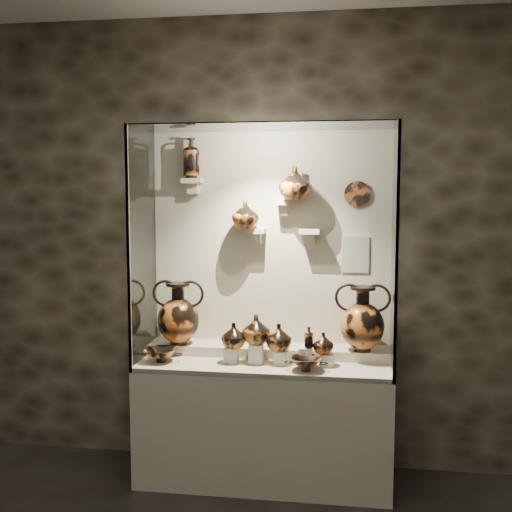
{
  "coord_description": "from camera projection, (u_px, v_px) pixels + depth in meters",
  "views": [
    {
      "loc": [
        0.58,
        -2.02,
        1.98
      ],
      "look_at": [
        -0.06,
        2.19,
        1.55
      ],
      "focal_mm": 45.0,
      "sensor_mm": 36.0,
      "label": 1
    }
  ],
  "objects": [
    {
      "name": "bracket_cc",
      "position": [
        310.0,
        231.0,
        4.44
      ],
      "size": [
        0.14,
        0.12,
        0.04
      ],
      "primitive_type": "cube",
      "color": "beige",
      "rests_on": "back_panel"
    },
    {
      "name": "front_tier",
      "position": [
        265.0,
        364.0,
        4.34
      ],
      "size": [
        1.68,
        0.58,
        0.03
      ],
      "primitive_type": "cube",
      "color": "#BDAD93",
      "rests_on": "plinth"
    },
    {
      "name": "plinth",
      "position": [
        265.0,
        423.0,
        4.38
      ],
      "size": [
        1.7,
        0.6,
        0.8
      ],
      "primitive_type": "cube",
      "color": "beige",
      "rests_on": "floor"
    },
    {
      "name": "bracket_ul",
      "position": [
        192.0,
        181.0,
        4.53
      ],
      "size": [
        0.14,
        0.12,
        0.04
      ],
      "primitive_type": "cube",
      "color": "beige",
      "rests_on": "back_panel"
    },
    {
      "name": "lekythos_small",
      "position": [
        309.0,
        336.0,
        4.2
      ],
      "size": [
        0.08,
        0.08,
        0.16
      ],
      "primitive_type": null,
      "rotation": [
        0.0,
        0.0,
        0.13
      ],
      "color": "#C16022",
      "rests_on": "pedestal_d"
    },
    {
      "name": "kylix_left",
      "position": [
        161.0,
        354.0,
        4.32
      ],
      "size": [
        0.3,
        0.26,
        0.11
      ],
      "primitive_type": null,
      "rotation": [
        0.0,
        0.0,
        -0.07
      ],
      "color": "#C16022",
      "rests_on": "front_tier"
    },
    {
      "name": "rear_tier",
      "position": [
        268.0,
        352.0,
        4.5
      ],
      "size": [
        1.7,
        0.25,
        0.1
      ],
      "primitive_type": "cube",
      "color": "#BDAD93",
      "rests_on": "plinth"
    },
    {
      "name": "wall_back",
      "position": [
        271.0,
        244.0,
        4.57
      ],
      "size": [
        5.0,
        0.02,
        3.2
      ],
      "primitive_type": "cube",
      "color": "#2C251B",
      "rests_on": "ground"
    },
    {
      "name": "jug_b",
      "position": [
        256.0,
        329.0,
        4.28
      ],
      "size": [
        0.24,
        0.24,
        0.2
      ],
      "primitive_type": "imported",
      "rotation": [
        0.0,
        0.0,
        0.3
      ],
      "color": "#C16022",
      "rests_on": "pedestal_b"
    },
    {
      "name": "bracket_cb",
      "position": [
        284.0,
        202.0,
        4.45
      ],
      "size": [
        0.1,
        0.12,
        0.04
      ],
      "primitive_type": "cube",
      "color": "beige",
      "rests_on": "back_panel"
    },
    {
      "name": "jug_c",
      "position": [
        279.0,
        337.0,
        4.26
      ],
      "size": [
        0.23,
        0.23,
        0.18
      ],
      "primitive_type": "imported",
      "rotation": [
        0.0,
        0.0,
        0.39
      ],
      "color": "#A1511E",
      "rests_on": "pedestal_c"
    },
    {
      "name": "bracket_ca",
      "position": [
        255.0,
        231.0,
        4.5
      ],
      "size": [
        0.14,
        0.12,
        0.04
      ],
      "primitive_type": "cube",
      "color": "beige",
      "rests_on": "back_panel"
    },
    {
      "name": "jug_a",
      "position": [
        234.0,
        336.0,
        4.28
      ],
      "size": [
        0.2,
        0.2,
        0.17
      ],
      "primitive_type": "imported",
      "rotation": [
        0.0,
        0.0,
        -0.27
      ],
      "color": "#A1511E",
      "rests_on": "pedestal_a"
    },
    {
      "name": "frame_post_left",
      "position": [
        129.0,
        250.0,
        4.1
      ],
      "size": [
        0.02,
        0.02,
        1.6
      ],
      "primitive_type": "cube",
      "color": "gray",
      "rests_on": "plinth"
    },
    {
      "name": "back_panel",
      "position": [
        271.0,
        244.0,
        4.57
      ],
      "size": [
        1.7,
        0.03,
        1.6
      ],
      "primitive_type": "cube",
      "color": "beige",
      "rests_on": "plinth"
    },
    {
      "name": "frame_post_right",
      "position": [
        397.0,
        254.0,
        3.84
      ],
      "size": [
        0.02,
        0.02,
        1.6
      ],
      "primitive_type": "cube",
      "color": "gray",
      "rests_on": "plinth"
    },
    {
      "name": "lekythos_tall",
      "position": [
        191.0,
        156.0,
        4.5
      ],
      "size": [
        0.15,
        0.15,
        0.32
      ],
      "primitive_type": null,
      "rotation": [
        0.0,
        0.0,
        -0.19
      ],
      "color": "#A1511E",
      "rests_on": "bracket_ul"
    },
    {
      "name": "glass_left",
      "position": [
        142.0,
        247.0,
        4.38
      ],
      "size": [
        0.01,
        0.6,
        1.6
      ],
      "primitive_type": "cube",
      "color": "white",
      "rests_on": "plinth"
    },
    {
      "name": "pedestal_b",
      "position": [
        256.0,
        354.0,
        4.29
      ],
      "size": [
        0.09,
        0.09,
        0.13
      ],
      "primitive_type": "cube",
      "color": "silver",
      "rests_on": "front_tier"
    },
    {
      "name": "kylix_right",
      "position": [
        306.0,
        363.0,
        4.11
      ],
      "size": [
        0.27,
        0.23,
        0.11
      ],
      "primitive_type": null,
      "rotation": [
        0.0,
        0.0,
        -0.02
      ],
      "color": "#A1511E",
      "rests_on": "front_tier"
    },
    {
      "name": "ovoid_vase_a",
      "position": [
        245.0,
        214.0,
        4.45
      ],
      "size": [
        0.2,
        0.2,
        0.2
      ],
      "primitive_type": "imported",
      "rotation": [
        0.0,
        0.0,
        0.08
      ],
      "color": "#C16022",
      "rests_on": "bracket_ca"
    },
    {
      "name": "pedestal_d",
      "position": [
        306.0,
        356.0,
        4.24
      ],
      "size": [
        0.09,
        0.09,
        0.12
      ],
      "primitive_type": "cube",
      "color": "silver",
      "rests_on": "front_tier"
    },
    {
      "name": "glass_right",
      "position": [
        395.0,
        250.0,
        4.13
      ],
      "size": [
        0.01,
        0.6,
        1.6
      ],
      "primitive_type": "cube",
      "color": "white",
      "rests_on": "plinth"
    },
    {
      "name": "ovoid_vase_b",
      "position": [
        295.0,
        183.0,
        4.36
      ],
      "size": [
        0.26,
        0.26,
        0.23
      ],
      "primitive_type": "imported",
      "rotation": [
        0.0,
        0.0,
        0.21
      ],
      "color": "#C16022",
      "rests_on": "bracket_cb"
    },
    {
      "name": "glass_front",
      "position": [
        258.0,
        252.0,
        3.96
      ],
      "size": [
        1.7,
        0.01,
        1.6
      ],
      "primitive_type": "cube",
      "color": "white",
      "rests_on": "plinth"
    },
    {
      "name": "wall_plate",
      "position": [
        357.0,
        194.0,
        4.41
      ],
      "size": [
        0.18,
        0.02,
        0.18
      ],
      "primitive_type": "cylinder",
      "rotation": [
        1.57,
        0.0,
        0.0
      ],
      "color": "brown",
      "rests_on": "back_panel"
    },
    {
      "name": "amphora_right",
      "position": [
        362.0,
        319.0,
        4.32
      ],
      "size": [
        0.45,
        0.45,
        0.45
      ],
      "primitive_type": null,
      "rotation": [
        0.0,
        0.0,
        0.33
      ],
      "color": "#A1511E",
      "rests_on": "rear_tier"
    },
    {
      "name": "pedestal_a",
      "position": [
        231.0,
        355.0,
        4.31
      ],
      "size": [
        0.09,
        0.09,
        0.1
      ],
      "primitive_type": "cube",
      "color": "silver",
      "rests_on": "front_tier"
    },
    {
      "name": "pedestal_e",
      "position": [
        327.0,
        360.0,
        4.22
      ],
      "size": [
        0.09,
        0.09,
        0.08
      ],
      "primitive_type": "cube",
      "color": "silver",
      "rests_on": "front_tier"
    },
    {
      "name": "glass_top",
      "position": [
        265.0,
        127.0,
        4.17
      ],
      "size": [
        1.7,
        0.6,
        0.01
      ],
      "primitive_type": "cube",
      "color": "white",
      "rests_on": "back_panel"
    },
    {
      "name": "info_placard",
      "position": [
        355.0,
        255.0,
        4.46
      ],
      "size": [
        0.19,
        0.01,
        0.25
      ],
      "primitive_type": "cube",
      "color": "beige",
      "rests_on": "back_panel"
    },
    {
      "name": "jug_e",
      "position": [
        323.0,
        343.0,
        4.21
      ],
      "size": [
        0.18,
        0.18,
        0.14
      ],
      "primitive_type": "imported",
      "rotation": [
        0.0,
        0.0,
        0.37
      ],
      "color": "#A1511E",
      "rests_on": "pedestal_e"
    },
    {
      "name": "pedestal_c",
      "position": [
        281.0,
        358.0,
        4.26
      ],
      "size": [
        0.09,
        0.09,
        0.09
      ],
      "primitive_type": "cube",
      "color": "silver",
      "rests_on": "front_tier"
    },
    {
      "name": "amphora_left",
      "position": [
        178.0,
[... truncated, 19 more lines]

